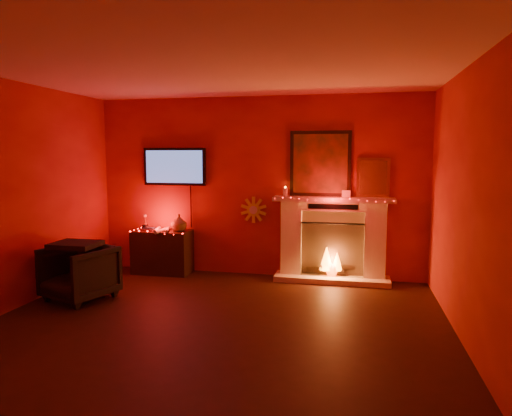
# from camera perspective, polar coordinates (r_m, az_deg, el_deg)

# --- Properties ---
(room) EXTENTS (5.00, 5.00, 5.00)m
(room) POSITION_cam_1_polar(r_m,az_deg,el_deg) (4.50, -6.44, 0.46)
(room) COLOR black
(room) RESTS_ON ground
(floor) EXTENTS (5.00, 5.00, 0.00)m
(floor) POSITION_cam_1_polar(r_m,az_deg,el_deg) (4.83, -6.22, -15.66)
(floor) COLOR black
(floor) RESTS_ON ground
(fireplace) EXTENTS (1.72, 0.40, 2.18)m
(fireplace) POSITION_cam_1_polar(r_m,az_deg,el_deg) (6.73, 9.49, -2.91)
(fireplace) COLOR beige
(fireplace) RESTS_ON floor
(tv) EXTENTS (1.00, 0.07, 1.24)m
(tv) POSITION_cam_1_polar(r_m,az_deg,el_deg) (7.23, -10.12, 5.09)
(tv) COLOR black
(tv) RESTS_ON room
(sunburst_clock) EXTENTS (0.40, 0.03, 0.40)m
(sunburst_clock) POSITION_cam_1_polar(r_m,az_deg,el_deg) (6.93, -0.31, -0.24)
(sunburst_clock) COLOR gold
(sunburst_clock) RESTS_ON room
(console_table) EXTENTS (0.88, 0.57, 0.93)m
(console_table) POSITION_cam_1_polar(r_m,az_deg,el_deg) (7.25, -11.54, -5.10)
(console_table) COLOR black
(console_table) RESTS_ON floor
(armchair) EXTENTS (0.95, 0.96, 0.69)m
(armchair) POSITION_cam_1_polar(r_m,az_deg,el_deg) (6.25, -21.22, -7.57)
(armchair) COLOR black
(armchair) RESTS_ON floor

